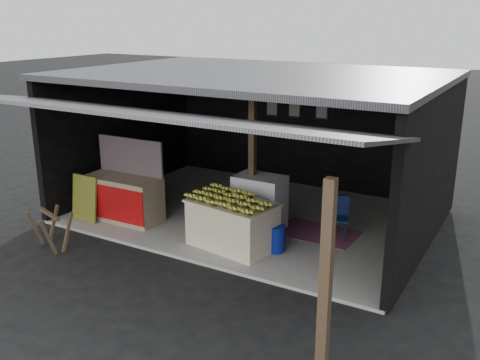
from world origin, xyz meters
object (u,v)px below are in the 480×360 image
Objects in this scene: sawhorse at (51,226)px; water_barrel at (276,239)px; banana_table at (232,224)px; plastic_chair at (338,214)px; white_crate at (260,202)px; neighbor_stall at (123,196)px.

sawhorse is 1.76× the size of water_barrel.
plastic_chair is (1.48, 1.38, 0.04)m from banana_table.
banana_table is at bearing 47.57° from sawhorse.
banana_table is 1.58× the size of white_crate.
white_crate is at bearing 133.30° from water_barrel.
sawhorse reaches higher than water_barrel.
banana_table is 2.03m from plastic_chair.
water_barrel is at bearing 0.85° from neighbor_stall.
plastic_chair is at bearing 16.17° from neighbor_stall.
water_barrel is at bearing 23.38° from banana_table.
neighbor_stall reaches higher than plastic_chair.
neighbor_stall is (-2.62, -0.98, -0.04)m from white_crate.
white_crate is at bearing 98.83° from banana_table.
white_crate is 1.19m from water_barrel.
plastic_chair is at bearing 12.41° from white_crate.
neighbor_stall is at bearing -179.44° from plastic_chair.
plastic_chair is at bearing 51.44° from banana_table.
white_crate reaches higher than banana_table.
white_crate is 0.64× the size of neighbor_stall.
banana_table is at bearing -2.93° from neighbor_stall.
plastic_chair is (0.70, 1.17, 0.24)m from water_barrel.
banana_table is at bearing -165.16° from water_barrel.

